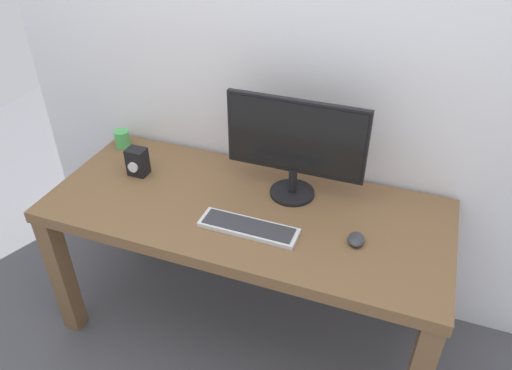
{
  "coord_description": "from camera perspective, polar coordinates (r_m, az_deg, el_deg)",
  "views": [
    {
      "loc": [
        0.61,
        -1.51,
        1.96
      ],
      "look_at": [
        0.05,
        0.0,
        0.84
      ],
      "focal_mm": 34.29,
      "sensor_mm": 36.0,
      "label": 1
    }
  ],
  "objects": [
    {
      "name": "audio_controller",
      "position": [
        2.28,
        -13.67,
        2.64
      ],
      "size": [
        0.09,
        0.08,
        0.13
      ],
      "color": "black",
      "rests_on": "desk"
    },
    {
      "name": "desk",
      "position": [
        2.11,
        -1.21,
        -4.71
      ],
      "size": [
        1.68,
        0.72,
        0.72
      ],
      "color": "brown",
      "rests_on": "ground_plane"
    },
    {
      "name": "monitor",
      "position": [
        2.0,
        4.59,
        4.83
      ],
      "size": [
        0.58,
        0.19,
        0.44
      ],
      "color": "black",
      "rests_on": "desk"
    },
    {
      "name": "coffee_mug",
      "position": [
        2.53,
        -15.33,
        5.23
      ],
      "size": [
        0.07,
        0.07,
        0.08
      ],
      "primitive_type": "cylinder",
      "color": "#4CB259",
      "rests_on": "desk"
    },
    {
      "name": "ground_plane",
      "position": [
        2.55,
        -1.03,
        -15.55
      ],
      "size": [
        6.0,
        6.0,
        0.0
      ],
      "primitive_type": "plane",
      "color": "#4C4C51"
    },
    {
      "name": "mouse",
      "position": [
        1.9,
        11.61,
        -6.23
      ],
      "size": [
        0.07,
        0.09,
        0.03
      ],
      "primitive_type": "ellipsoid",
      "rotation": [
        0.0,
        0.0,
        0.1
      ],
      "color": "#333338",
      "rests_on": "desk"
    },
    {
      "name": "keyboard_primary",
      "position": [
        1.92,
        -0.88,
        -4.97
      ],
      "size": [
        0.4,
        0.12,
        0.02
      ],
      "color": "silver",
      "rests_on": "desk"
    }
  ]
}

